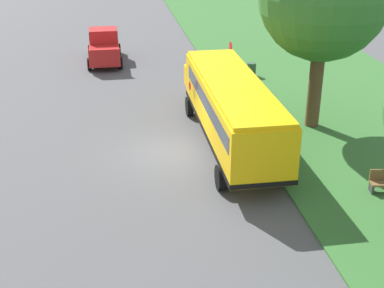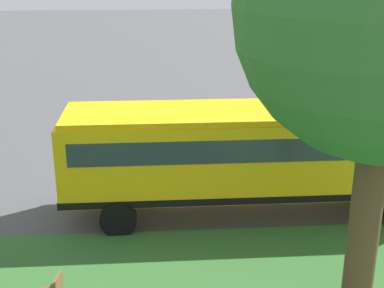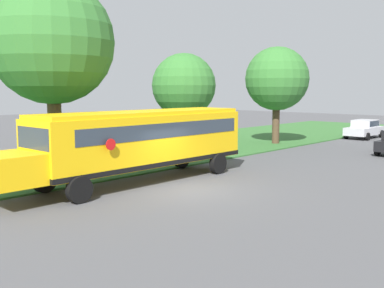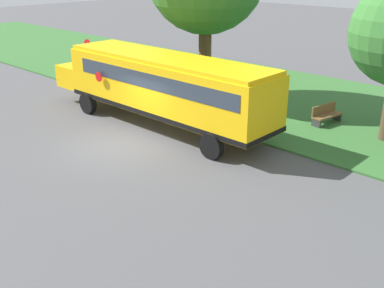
% 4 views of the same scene
% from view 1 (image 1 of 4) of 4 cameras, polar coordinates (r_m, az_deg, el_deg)
% --- Properties ---
extents(ground_plane, '(120.00, 120.00, 0.00)m').
position_cam_1_polar(ground_plane, '(23.73, -2.33, -0.92)').
color(ground_plane, '#4C4C4F').
extents(grass_verge, '(12.00, 80.00, 0.08)m').
position_cam_1_polar(grass_verge, '(26.65, 19.54, 0.67)').
color(grass_verge, '#33662D').
rests_on(grass_verge, ground).
extents(school_bus, '(2.85, 12.42, 3.16)m').
position_cam_1_polar(school_bus, '(23.79, 4.14, 4.14)').
color(school_bus, yellow).
rests_on(school_bus, ground).
extents(pickup_truck, '(2.28, 5.40, 2.10)m').
position_cam_1_polar(pickup_truck, '(37.81, -9.36, 10.31)').
color(pickup_truck, '#B21E1E').
rests_on(pickup_truck, ground).
extents(stop_sign, '(0.08, 0.68, 2.74)m').
position_cam_1_polar(stop_sign, '(31.75, 4.10, 9.06)').
color(stop_sign, gray).
rests_on(stop_sign, ground).
extents(trash_bin, '(0.56, 0.56, 0.90)m').
position_cam_1_polar(trash_bin, '(34.16, 6.36, 7.86)').
color(trash_bin, '#2D4C33').
rests_on(trash_bin, ground).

